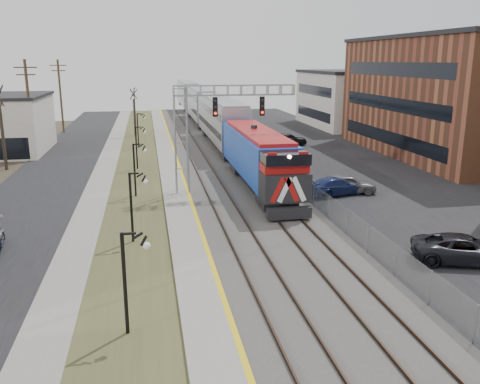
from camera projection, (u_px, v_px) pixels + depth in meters
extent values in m
cube|color=black|center=(48.00, 180.00, 43.30)|extent=(7.00, 120.00, 0.04)
cube|color=gray|center=(102.00, 177.00, 44.08)|extent=(2.00, 120.00, 0.08)
cube|color=#434726|center=(137.00, 176.00, 44.60)|extent=(4.00, 120.00, 0.06)
cube|color=gray|center=(171.00, 174.00, 45.11)|extent=(2.00, 120.00, 0.24)
cube|color=#595651|center=(227.00, 172.00, 45.98)|extent=(8.00, 120.00, 0.20)
cube|color=black|center=(352.00, 168.00, 48.10)|extent=(16.00, 120.00, 0.04)
cube|color=gold|center=(181.00, 172.00, 45.23)|extent=(0.24, 120.00, 0.01)
cube|color=#2D2119|center=(197.00, 171.00, 45.46)|extent=(0.08, 120.00, 0.15)
cube|color=#2D2119|center=(213.00, 170.00, 45.72)|extent=(0.08, 120.00, 0.15)
cube|color=#2D2119|center=(235.00, 169.00, 46.07)|extent=(0.08, 120.00, 0.15)
cube|color=#2D2119|center=(251.00, 169.00, 46.33)|extent=(0.08, 120.00, 0.15)
cube|color=#1642B3|center=(259.00, 159.00, 39.32)|extent=(3.00, 17.00, 4.25)
cube|color=black|center=(289.00, 213.00, 31.48)|extent=(2.80, 0.50, 0.70)
cube|color=#9FA2A9|center=(221.00, 122.00, 58.50)|extent=(3.00, 22.00, 5.33)
cube|color=#9FA2A9|center=(200.00, 105.00, 80.20)|extent=(3.00, 22.00, 5.33)
cube|color=#9FA2A9|center=(188.00, 95.00, 101.91)|extent=(3.00, 22.00, 5.33)
cube|color=gray|center=(181.00, 142.00, 37.55)|extent=(1.00, 1.00, 8.00)
cube|color=gray|center=(234.00, 90.00, 37.31)|extent=(9.00, 0.80, 0.80)
cube|color=black|center=(215.00, 107.00, 36.91)|extent=(0.35, 0.25, 1.40)
cube|color=black|center=(262.00, 106.00, 37.52)|extent=(0.35, 0.25, 1.40)
cylinder|color=black|center=(125.00, 285.00, 18.41)|extent=(0.14, 0.14, 4.00)
cylinder|color=black|center=(131.00, 208.00, 27.93)|extent=(0.14, 0.14, 4.00)
cylinder|color=black|center=(135.00, 171.00, 37.45)|extent=(0.14, 0.14, 4.00)
cylinder|color=black|center=(136.00, 148.00, 46.96)|extent=(0.14, 0.14, 4.00)
cylinder|color=black|center=(138.00, 131.00, 58.39)|extent=(0.14, 0.14, 4.00)
cylinder|color=#4C3823|center=(30.00, 110.00, 51.04)|extent=(0.28, 0.28, 10.00)
cylinder|color=#4C3823|center=(61.00, 97.00, 70.07)|extent=(0.28, 0.28, 10.00)
cube|color=gray|center=(272.00, 162.00, 46.54)|extent=(0.04, 120.00, 1.60)
cube|color=brown|center=(461.00, 98.00, 53.80)|extent=(16.00, 26.00, 12.00)
cube|color=beige|center=(363.00, 100.00, 78.10)|extent=(16.00, 18.00, 8.00)
cylinder|color=#382D23|center=(3.00, 138.00, 46.53)|extent=(0.30, 0.30, 5.95)
cylinder|color=#382D23|center=(135.00, 118.00, 67.70)|extent=(0.30, 0.30, 4.90)
imported|color=black|center=(464.00, 250.00, 25.37)|extent=(5.54, 3.83, 1.41)
imported|color=navy|center=(336.00, 187.00, 38.19)|extent=(4.96, 2.97, 1.35)
imported|color=slate|center=(348.00, 184.00, 38.68)|extent=(4.50, 2.36, 1.46)
imported|color=#0C3E10|center=(278.00, 145.00, 56.72)|extent=(4.54, 2.86, 1.41)
imported|color=black|center=(288.00, 139.00, 60.17)|extent=(4.73, 2.32, 1.55)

